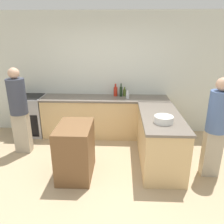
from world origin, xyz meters
The scene contains 13 objects.
ground_plane centered at (0.00, 0.00, 0.00)m, with size 14.00×14.00×0.00m, color tan.
wall_back centered at (0.00, 2.08, 1.35)m, with size 8.00×0.06×2.70m.
counter_back centered at (0.00, 1.75, 0.45)m, with size 2.79×0.62×0.90m.
counter_peninsula centered at (1.05, 0.66, 0.45)m, with size 0.69×1.61×0.90m.
range_oven centered at (-1.71, 1.75, 0.45)m, with size 0.62×0.60×0.91m.
island_table centered at (-0.36, 0.20, 0.44)m, with size 0.53×0.77×0.87m.
mixing_bowl centered at (1.03, 0.32, 0.96)m, with size 0.29×0.29×0.11m.
olive_oil_bottle centered at (0.43, 1.90, 0.98)m, with size 0.07×0.07×0.20m.
wine_bottle_dark centered at (0.35, 1.88, 1.02)m, with size 0.06×0.06×0.29m.
hot_sauce_bottle centered at (0.23, 1.90, 1.01)m, with size 0.08×0.08×0.27m.
vinegar_bottle_clear centered at (0.50, 1.71, 0.98)m, with size 0.07×0.07×0.19m.
person_by_range centered at (-1.56, 0.92, 0.90)m, with size 0.33×0.33×1.66m.
person_at_peninsula centered at (1.83, 0.30, 0.89)m, with size 0.31×0.31×1.62m.
Camera 1 is at (0.37, -2.88, 2.19)m, focal length 35.00 mm.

